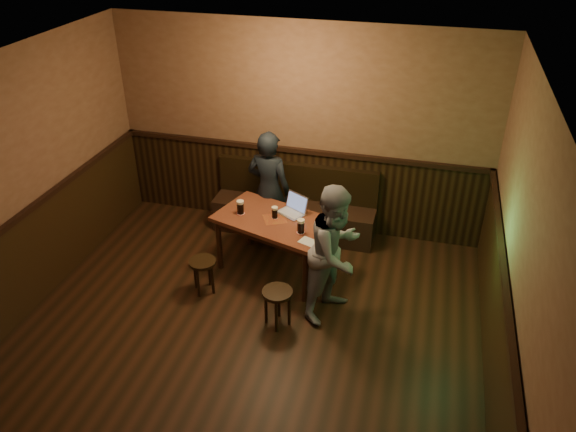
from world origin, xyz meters
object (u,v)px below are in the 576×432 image
at_px(stool_left, 203,267).
at_px(pint_left, 240,207).
at_px(stool_right, 277,298).
at_px(bench, 294,211).
at_px(pint_mid, 275,212).
at_px(pub_table, 275,226).
at_px(person_suit, 269,190).
at_px(person_grey, 336,252).
at_px(laptop, 293,208).
at_px(pint_right, 301,226).

bearing_deg(stool_left, pint_left, 67.03).
xyz_separation_m(stool_right, pint_left, (-0.73, 0.97, 0.47)).
relative_size(bench, pint_mid, 14.67).
bearing_deg(pint_mid, pub_table, -75.55).
relative_size(pub_table, person_suit, 0.98).
relative_size(stool_right, person_grey, 0.29).
bearing_deg(pint_left, bench, 65.11).
distance_m(stool_right, pint_left, 1.30).
bearing_deg(bench, person_grey, -60.98).
bearing_deg(person_grey, laptop, 65.88).
xyz_separation_m(bench, pint_right, (0.37, -1.17, 0.52)).
relative_size(pint_mid, person_suit, 0.09).
bearing_deg(stool_right, pub_table, 107.44).
bearing_deg(pint_right, bench, 107.61).
bearing_deg(laptop, stool_right, -54.39).
distance_m(stool_left, person_suit, 1.36).
xyz_separation_m(pint_mid, person_grey, (0.85, -0.59, -0.03)).
height_order(stool_left, person_grey, person_grey).
xyz_separation_m(pub_table, pint_mid, (-0.01, 0.02, 0.17)).
bearing_deg(laptop, person_suit, 167.13).
distance_m(stool_right, pint_right, 0.88).
distance_m(pint_mid, laptop, 0.26).
relative_size(pint_mid, laptop, 0.37).
height_order(stool_left, stool_right, stool_right).
distance_m(pub_table, laptop, 0.31).
bearing_deg(person_grey, stool_right, 150.16).
relative_size(pint_right, person_suit, 0.11).
relative_size(stool_left, person_suit, 0.27).
distance_m(bench, stool_right, 1.92).
xyz_separation_m(bench, pub_table, (0.00, -0.95, 0.34)).
distance_m(bench, pub_table, 1.01).
relative_size(pub_table, pint_right, 9.04).
relative_size(laptop, person_grey, 0.26).
bearing_deg(person_suit, person_grey, 141.06).
height_order(bench, pint_mid, bench).
xyz_separation_m(pint_left, pint_mid, (0.43, 0.01, -0.01)).
relative_size(bench, person_grey, 1.40).
bearing_deg(person_grey, stool_left, 116.57).
bearing_deg(pint_left, pint_mid, 0.80).
bearing_deg(pint_mid, laptop, 44.08).
distance_m(stool_left, stool_right, 1.05).
distance_m(stool_left, pint_mid, 1.05).
height_order(stool_left, person_suit, person_suit).
height_order(stool_right, pint_mid, pint_mid).
bearing_deg(stool_left, person_grey, 1.66).
height_order(person_suit, person_grey, person_suit).
relative_size(pint_right, laptop, 0.43).
distance_m(pint_left, laptop, 0.64).
relative_size(stool_left, stool_right, 0.95).
height_order(stool_left, pint_mid, pint_mid).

